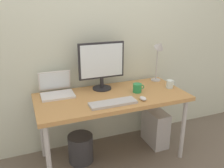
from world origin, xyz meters
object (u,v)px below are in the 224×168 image
at_px(desk, 112,101).
at_px(desk_lamp, 159,52).
at_px(monitor, 102,63).
at_px(coffee_mug, 137,88).
at_px(keyboard, 113,103).
at_px(wastebasket, 81,148).
at_px(mouse, 143,98).
at_px(glass_cup, 170,84).
at_px(laptop, 56,89).
at_px(computer_tower, 155,127).

relative_size(desk, desk_lamp, 3.06).
relative_size(monitor, coffee_mug, 4.00).
distance_m(desk_lamp, keyboard, 0.89).
distance_m(monitor, wastebasket, 0.92).
relative_size(desk, monitor, 3.00).
xyz_separation_m(monitor, desk_lamp, (0.68, 0.00, 0.07)).
distance_m(mouse, glass_cup, 0.47).
bearing_deg(mouse, wastebasket, 154.27).
relative_size(coffee_mug, glass_cup, 1.14).
distance_m(desk, laptop, 0.57).
bearing_deg(desk, computer_tower, 5.94).
bearing_deg(desk_lamp, computer_tower, -117.79).
height_order(mouse, wastebasket, mouse).
bearing_deg(desk_lamp, desk, -161.98).
distance_m(desk, mouse, 0.33).
xyz_separation_m(coffee_mug, wastebasket, (-0.61, 0.07, -0.62)).
xyz_separation_m(laptop, glass_cup, (1.17, -0.26, -0.01)).
height_order(desk, computer_tower, desk).
height_order(laptop, coffee_mug, laptop).
height_order(monitor, keyboard, monitor).
height_order(desk, glass_cup, glass_cup).
bearing_deg(monitor, keyboard, -95.03).
height_order(desk_lamp, coffee_mug, desk_lamp).
xyz_separation_m(desk_lamp, mouse, (-0.42, -0.43, -0.33)).
distance_m(keyboard, mouse, 0.30).
bearing_deg(desk, monitor, 98.88).
xyz_separation_m(keyboard, computer_tower, (0.64, 0.26, -0.52)).
xyz_separation_m(coffee_mug, computer_tower, (0.29, 0.07, -0.56)).
height_order(glass_cup, computer_tower, glass_cup).
height_order(keyboard, wastebasket, keyboard).
height_order(desk_lamp, glass_cup, desk_lamp).
bearing_deg(desk_lamp, keyboard, -150.07).
distance_m(laptop, mouse, 0.86).
distance_m(monitor, mouse, 0.57).
relative_size(glass_cup, computer_tower, 0.26).
bearing_deg(desk_lamp, wastebasket, -170.89).
xyz_separation_m(desk_lamp, keyboard, (-0.72, -0.41, -0.34)).
xyz_separation_m(keyboard, mouse, (0.30, -0.02, 0.01)).
height_order(coffee_mug, wastebasket, coffee_mug).
height_order(keyboard, computer_tower, keyboard).
bearing_deg(coffee_mug, glass_cup, -2.14).
bearing_deg(desk, glass_cup, -2.51).
bearing_deg(coffee_mug, laptop, 162.79).
xyz_separation_m(desk, mouse, (0.23, -0.22, 0.08)).
height_order(mouse, glass_cup, glass_cup).
relative_size(monitor, keyboard, 1.13).
xyz_separation_m(desk_lamp, computer_tower, (-0.08, -0.15, -0.86)).
relative_size(laptop, desk_lamp, 0.65).
distance_m(laptop, coffee_mug, 0.82).
distance_m(mouse, computer_tower, 0.69).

